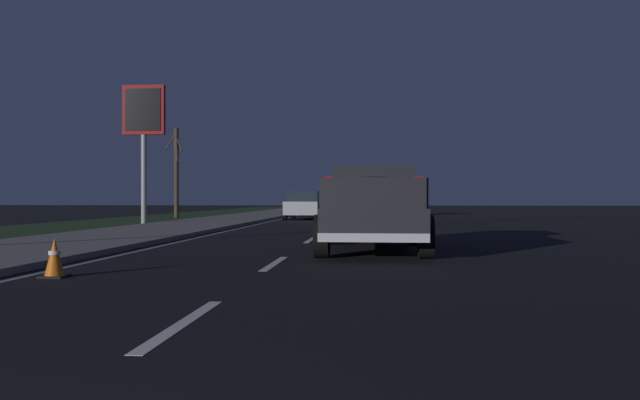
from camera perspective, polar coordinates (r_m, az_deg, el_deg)
ground at (r=28.36m, az=1.40°, el=-2.17°), size 144.00×144.00×0.00m
sidewalk_shoulder at (r=29.27m, az=-9.82°, el=-1.99°), size 108.00×4.00×0.12m
grass_verge at (r=30.93m, az=-18.81°, el=-1.98°), size 108.00×6.00×0.01m
lane_markings at (r=30.65m, az=-3.13°, el=-1.99°), size 108.00×3.54×0.01m
pickup_truck at (r=13.97m, az=4.91°, el=-0.56°), size 5.42×2.29×1.87m
sedan_silver at (r=34.22m, az=-1.34°, el=-0.46°), size 4.43×2.08×1.54m
sedan_black at (r=40.95m, az=4.86°, el=-0.36°), size 4.42×2.06×1.54m
sedan_blue at (r=41.25m, az=-0.21°, el=-0.35°), size 4.44×2.09×1.54m
gas_price_sign at (r=29.10m, az=-15.73°, el=6.96°), size 0.27×1.90×6.18m
bare_tree_far at (r=38.56m, az=-12.93°, el=2.63°), size 0.99×1.14×5.35m
traffic_cone_near at (r=9.98m, az=-22.99°, el=-4.87°), size 0.36×0.36×0.58m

